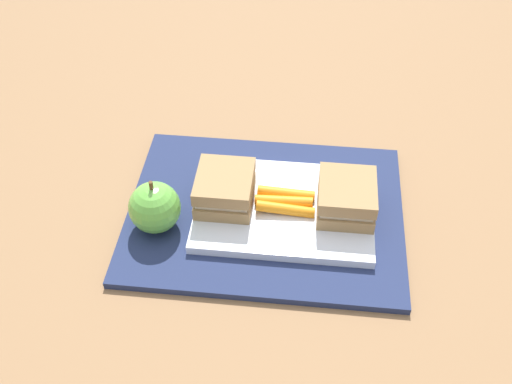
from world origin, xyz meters
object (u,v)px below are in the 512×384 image
sandwich_half_left (347,198)px  carrot_sticks_bundle (285,201)px  apple (155,207)px  food_tray (284,208)px  sandwich_half_right (225,189)px

sandwich_half_left → carrot_sticks_bundle: bearing=-0.2°
carrot_sticks_bundle → apple: (0.16, 0.04, 0.01)m
sandwich_half_left → carrot_sticks_bundle: 0.08m
food_tray → apple: (0.16, 0.04, 0.03)m
sandwich_half_right → carrot_sticks_bundle: sandwich_half_right is taller
food_tray → carrot_sticks_bundle: bearing=-144.0°
food_tray → sandwich_half_right: bearing=0.0°
food_tray → apple: 0.17m
apple → sandwich_half_right: bearing=-153.2°
food_tray → sandwich_half_right: (0.08, 0.00, 0.03)m
apple → food_tray: bearing=-165.5°
sandwich_half_right → apple: 0.09m
sandwich_half_left → food_tray: bearing=0.0°
carrot_sticks_bundle → apple: apple is taller
sandwich_half_left → sandwich_half_right: size_ratio=1.00×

